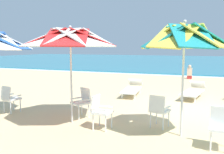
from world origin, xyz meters
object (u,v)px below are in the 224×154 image
at_px(plastic_chair_1, 159,109).
at_px(sun_lounger_1, 193,91).
at_px(plastic_chair_0, 221,125).
at_px(plastic_chair_2, 100,110).
at_px(plastic_chair_5, 10,97).
at_px(sun_lounger_2, 132,89).
at_px(plastic_chair_3, 82,101).
at_px(beach_umbrella_0, 184,38).
at_px(beach_umbrella_1, 70,39).
at_px(beachgoer_seated, 190,74).

xyz_separation_m(plastic_chair_1, sun_lounger_1, (0.64, 4.25, -0.22)).
distance_m(plastic_chair_0, plastic_chair_2, 2.82).
distance_m(plastic_chair_2, plastic_chair_5, 3.29).
bearing_deg(plastic_chair_5, sun_lounger_2, 56.19).
bearing_deg(plastic_chair_0, plastic_chair_3, 165.08).
distance_m(beach_umbrella_0, plastic_chair_3, 3.46).
distance_m(beach_umbrella_1, sun_lounger_1, 5.89).
bearing_deg(plastic_chair_5, beach_umbrella_0, -1.47).
height_order(beach_umbrella_0, beachgoer_seated, beach_umbrella_0).
bearing_deg(plastic_chair_0, plastic_chair_2, 175.50).
height_order(plastic_chair_1, beach_umbrella_1, beach_umbrella_1).
relative_size(plastic_chair_0, sun_lounger_2, 0.39).
height_order(plastic_chair_0, beachgoer_seated, beachgoer_seated).
relative_size(plastic_chair_1, plastic_chair_3, 1.00).
bearing_deg(beachgoer_seated, plastic_chair_1, -90.56).
height_order(plastic_chair_1, beachgoer_seated, beachgoer_seated).
bearing_deg(plastic_chair_0, sun_lounger_1, 98.71).
bearing_deg(plastic_chair_0, beach_umbrella_0, 151.68).
bearing_deg(plastic_chair_2, plastic_chair_5, 173.78).
distance_m(beach_umbrella_1, plastic_chair_3, 1.90).
bearing_deg(plastic_chair_3, plastic_chair_1, -4.09).
relative_size(beach_umbrella_0, plastic_chair_1, 3.11).
distance_m(beach_umbrella_0, plastic_chair_2, 2.68).
distance_m(plastic_chair_0, beachgoer_seated, 11.38).
xyz_separation_m(plastic_chair_0, plastic_chair_5, (-6.08, 0.58, 0.00)).
height_order(plastic_chair_0, plastic_chair_3, same).
relative_size(plastic_chair_1, plastic_chair_5, 1.00).
relative_size(plastic_chair_1, sun_lounger_2, 0.39).
distance_m(plastic_chair_5, beachgoer_seated, 11.74).
xyz_separation_m(plastic_chair_3, sun_lounger_1, (2.95, 4.08, -0.22)).
relative_size(beach_umbrella_0, sun_lounger_2, 1.22).
relative_size(plastic_chair_2, plastic_chair_5, 1.00).
bearing_deg(beachgoer_seated, beach_umbrella_0, -87.37).
bearing_deg(plastic_chair_1, plastic_chair_3, 175.91).
distance_m(sun_lounger_1, sun_lounger_2, 2.53).
xyz_separation_m(plastic_chair_5, beachgoer_seated, (4.76, 10.73, -0.20)).
distance_m(beach_umbrella_0, beachgoer_seated, 11.06).
bearing_deg(plastic_chair_2, beachgoer_seated, 82.36).
relative_size(plastic_chair_1, sun_lounger_1, 0.39).
height_order(plastic_chair_5, beachgoer_seated, beachgoer_seated).
xyz_separation_m(plastic_chair_1, sun_lounger_2, (-1.86, 3.92, -0.22)).
distance_m(beach_umbrella_1, beachgoer_seated, 11.35).
height_order(plastic_chair_0, sun_lounger_2, plastic_chair_0).
xyz_separation_m(beach_umbrella_1, plastic_chair_3, (0.00, 0.59, -1.81)).
bearing_deg(plastic_chair_1, sun_lounger_2, 115.46).
relative_size(beach_umbrella_0, beach_umbrella_1, 1.02).
distance_m(plastic_chair_0, plastic_chair_3, 3.86).
bearing_deg(beachgoer_seated, sun_lounger_2, -106.68).
bearing_deg(sun_lounger_1, plastic_chair_5, -139.66).
bearing_deg(plastic_chair_5, sun_lounger_1, 40.34).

